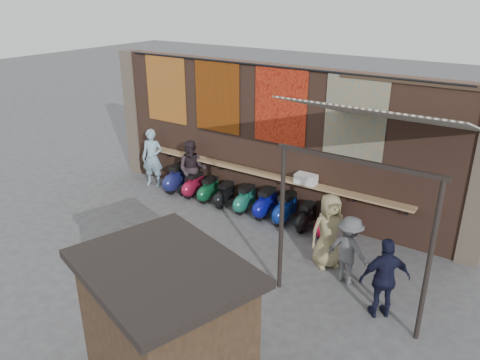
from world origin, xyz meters
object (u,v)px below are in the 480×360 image
Objects in this scene: scooter_stool_2 at (209,190)px; scooter_stool_3 at (225,195)px; scooter_stool_7 at (306,217)px; market_stall at (167,342)px; diner_left at (152,158)px; shopper_grey at (349,250)px; scooter_stool_4 at (245,200)px; scooter_stool_5 at (265,204)px; scooter_stool_1 at (194,185)px; scooter_stool_0 at (177,178)px; scooter_stool_8 at (328,221)px; shopper_navy at (385,279)px; shelf_box at (306,179)px; diner_right at (192,169)px; shopper_tan at (329,231)px; scooter_stool_6 at (285,209)px.

scooter_stool_3 is at bearing -2.98° from scooter_stool_2.
market_stall is at bearing -82.70° from scooter_stool_7.
diner_left reaches higher than scooter_stool_3.
shopper_grey is (1.75, -1.60, 0.41)m from scooter_stool_7.
scooter_stool_5 is (0.64, 0.03, 0.03)m from scooter_stool_4.
scooter_stool_0 is at bearing 179.68° from scooter_stool_1.
scooter_stool_8 is at bearing -0.25° from scooter_stool_4.
scooter_stool_2 is 0.60m from scooter_stool_3.
scooter_stool_1 is 3.73m from scooter_stool_7.
scooter_stool_5 is 4.13m from diner_left.
scooter_stool_2 is 3.15m from scooter_stool_7.
scooter_stool_2 is 5.18m from shopper_grey.
scooter_stool_8 is 3.16m from shopper_navy.
scooter_stool_5 is at bearing -0.11° from scooter_stool_0.
shelf_box is 3.57m from diner_right.
scooter_stool_4 is 0.64m from scooter_stool_5.
scooter_stool_4 is (0.67, 0.03, 0.02)m from scooter_stool_3.
shopper_navy is (7.11, -2.36, 0.41)m from scooter_stool_0.
scooter_stool_0 is 5.70m from shopper_tan.
shopper_navy is 0.95× the size of shopper_tan.
diner_right is at bearing 178.18° from scooter_stool_3.
scooter_stool_7 is at bearing -56.49° from shelf_box.
scooter_stool_1 is 1.01× the size of scooter_stool_7.
scooter_stool_1 is 0.32× the size of market_stall.
scooter_stool_1 is (0.66, -0.00, -0.06)m from scooter_stool_0.
shopper_grey is at bearing -34.54° from scooter_stool_6.
scooter_stool_6 is at bearing -0.24° from scooter_stool_0.
diner_right is (-0.60, 0.01, 0.52)m from scooter_stool_2.
scooter_stool_4 is 0.51× the size of shopper_grey.
scooter_stool_1 reaches higher than scooter_stool_7.
scooter_stool_1 is at bearing 117.97° from shopper_tan.
scooter_stool_2 is 0.99× the size of scooter_stool_7.
scooter_stool_7 is 0.48× the size of shopper_grey.
scooter_stool_0 is at bearing -56.41° from shopper_navy.
shelf_box is at bearing 5.97° from scooter_stool_2.
scooter_stool_2 is at bearing -59.69° from shopper_navy.
diner_right is 1.14× the size of shopper_grey.
shopper_grey is (7.09, -1.63, -0.15)m from diner_left.
shopper_grey reaches higher than scooter_stool_7.
shopper_tan is at bearing -71.88° from shopper_navy.
scooter_stool_6 is 2.23m from shopper_tan.
shopper_grey is at bearing -42.42° from scooter_stool_7.
scooter_stool_3 is 6.97m from market_stall.
shelf_box is 5.14m from diner_left.
scooter_stool_0 is at bearing 178.63° from scooter_stool_2.
scooter_stool_7 is at bearing -0.73° from scooter_stool_1.
diner_left is at bearing -179.92° from scooter_stool_6.
market_stall is (-0.98, -4.48, 0.41)m from shopper_grey.
scooter_stool_7 is (1.88, -0.02, -0.01)m from scooter_stool_4.
market_stall reaches higher than shopper_tan.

